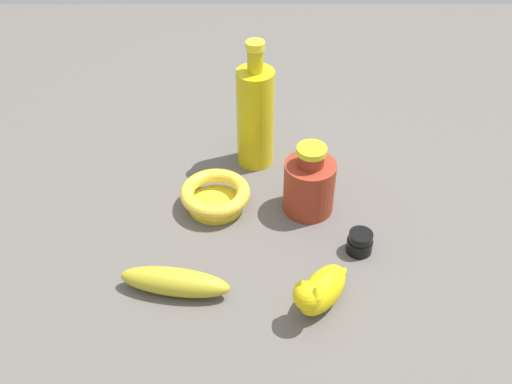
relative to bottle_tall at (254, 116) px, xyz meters
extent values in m
plane|color=#5B5651|center=(0.20, 0.00, -0.11)|extent=(2.00, 2.00, 0.00)
cylinder|color=gold|center=(0.00, 0.00, -0.01)|extent=(0.07, 0.07, 0.21)
cylinder|color=gold|center=(0.00, 0.00, 0.12)|extent=(0.03, 0.03, 0.04)
cylinder|color=yellow|center=(0.00, 0.00, 0.15)|extent=(0.04, 0.04, 0.02)
cylinder|color=maroon|center=(0.15, 0.10, -0.06)|extent=(0.09, 0.09, 0.10)
cylinder|color=maroon|center=(0.15, 0.10, 0.01)|extent=(0.05, 0.05, 0.03)
cylinder|color=yellow|center=(0.15, 0.10, 0.02)|extent=(0.05, 0.05, 0.01)
ellipsoid|color=yellow|center=(0.38, 0.11, -0.08)|extent=(0.12, 0.11, 0.06)
sphere|color=yellow|center=(0.41, 0.08, -0.05)|extent=(0.05, 0.05, 0.05)
cone|color=yellow|center=(0.42, 0.09, -0.03)|extent=(0.02, 0.02, 0.02)
cone|color=yellow|center=(0.40, 0.07, -0.03)|extent=(0.02, 0.02, 0.02)
ellipsoid|color=yellow|center=(0.34, 0.14, -0.09)|extent=(0.05, 0.04, 0.02)
cylinder|color=yellow|center=(0.14, -0.07, -0.11)|extent=(0.11, 0.11, 0.01)
torus|color=yellow|center=(0.14, -0.07, -0.08)|extent=(0.13, 0.13, 0.03)
cylinder|color=black|center=(0.26, 0.19, -0.10)|extent=(0.05, 0.05, 0.03)
cylinder|color=#D4C506|center=(0.26, 0.19, -0.09)|extent=(0.04, 0.04, 0.00)
cylinder|color=black|center=(0.26, 0.19, -0.08)|extent=(0.04, 0.04, 0.02)
ellipsoid|color=gold|center=(0.35, -0.13, -0.09)|extent=(0.08, 0.19, 0.05)
camera|label=1|loc=(0.98, 0.00, 0.64)|focal=41.20mm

